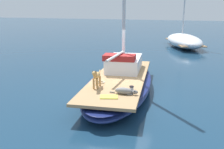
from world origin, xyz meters
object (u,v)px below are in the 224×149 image
coiled_rope (101,82)px  dog_tan (96,76)px  sailboat_main (120,84)px  deck_towel (109,97)px  dog_grey (125,91)px  moored_boat_far_astern (184,40)px  deck_winch (132,89)px

coiled_rope → dog_tan: bearing=-82.3°
sailboat_main → deck_towel: size_ratio=13.37×
sailboat_main → dog_grey: 2.19m
deck_towel → moored_boat_far_astern: moored_boat_far_astern is taller
deck_towel → dog_grey: bearing=49.4°
sailboat_main → dog_grey: size_ratio=7.86×
coiled_rope → deck_towel: bearing=-59.4°
coiled_rope → deck_towel: coiled_rope is taller
dog_tan → deck_towel: size_ratio=1.68×
sailboat_main → deck_winch: (0.94, -1.72, 0.42)m
dog_tan → coiled_rope: (-0.08, 0.60, -0.40)m
dog_tan → coiled_rope: size_ratio=2.90×
dog_tan → deck_winch: size_ratio=4.47×
deck_winch → moored_boat_far_astern: 15.12m
sailboat_main → moored_boat_far_astern: size_ratio=0.98×
coiled_rope → moored_boat_far_astern: 14.60m
dog_grey → moored_boat_far_astern: bearing=86.3°
deck_winch → coiled_rope: deck_winch is taller
sailboat_main → deck_towel: deck_towel is taller
sailboat_main → deck_winch: 2.00m
moored_boat_far_astern → sailboat_main: bearing=-97.6°
sailboat_main → coiled_rope: bearing=-112.5°
deck_winch → moored_boat_far_astern: size_ratio=0.03×
sailboat_main → dog_tan: (-0.36, -1.65, 0.75)m
deck_towel → deck_winch: bearing=53.5°
sailboat_main → moored_boat_far_astern: 13.50m
dog_grey → coiled_rope: dog_grey is taller
coiled_rope → moored_boat_far_astern: bearing=81.3°
dog_tan → coiled_rope: 0.72m
deck_towel → moored_boat_far_astern: bearing=85.0°
dog_tan → deck_towel: dog_tan is taller
deck_winch → deck_towel: bearing=-126.5°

